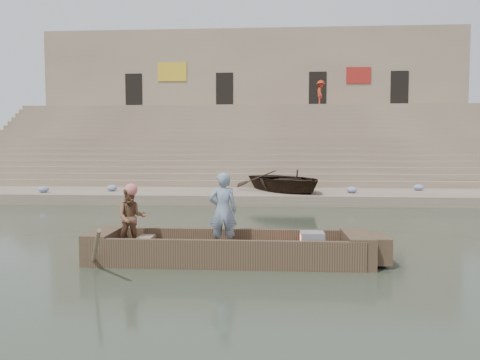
# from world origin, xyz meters

# --- Properties ---
(ground) EXTENTS (120.00, 120.00, 0.00)m
(ground) POSITION_xyz_m (0.00, 0.00, 0.00)
(ground) COLOR #293326
(ground) RESTS_ON ground
(lower_landing) EXTENTS (32.00, 4.00, 0.40)m
(lower_landing) POSITION_xyz_m (0.00, 8.00, 0.20)
(lower_landing) COLOR gray
(lower_landing) RESTS_ON ground
(mid_landing) EXTENTS (32.00, 3.00, 2.80)m
(mid_landing) POSITION_xyz_m (0.00, 15.50, 1.40)
(mid_landing) COLOR gray
(mid_landing) RESTS_ON ground
(upper_landing) EXTENTS (32.00, 3.00, 5.20)m
(upper_landing) POSITION_xyz_m (0.00, 22.50, 2.60)
(upper_landing) COLOR gray
(upper_landing) RESTS_ON ground
(ghat_steps) EXTENTS (32.00, 11.00, 5.20)m
(ghat_steps) POSITION_xyz_m (0.00, 17.19, 1.80)
(ghat_steps) COLOR gray
(ghat_steps) RESTS_ON ground
(building_wall) EXTENTS (32.00, 5.07, 11.20)m
(building_wall) POSITION_xyz_m (0.00, 26.50, 5.60)
(building_wall) COLOR gray
(building_wall) RESTS_ON ground
(main_rowboat) EXTENTS (5.00, 1.30, 0.22)m
(main_rowboat) POSITION_xyz_m (0.73, -2.84, 0.11)
(main_rowboat) COLOR brown
(main_rowboat) RESTS_ON ground
(rowboat_trim) EXTENTS (6.04, 2.63, 1.94)m
(rowboat_trim) POSITION_xyz_m (0.94, -2.85, 0.31)
(rowboat_trim) COLOR brown
(rowboat_trim) RESTS_ON ground
(standing_man) EXTENTS (0.62, 0.45, 1.57)m
(standing_man) POSITION_xyz_m (0.61, -2.71, 1.00)
(standing_man) COLOR navy
(standing_man) RESTS_ON main_rowboat
(rowing_man) EXTENTS (0.74, 0.66, 1.27)m
(rowing_man) POSITION_xyz_m (-1.27, -2.73, 0.85)
(rowing_man) COLOR #216535
(rowing_man) RESTS_ON main_rowboat
(television) EXTENTS (0.46, 0.42, 0.40)m
(television) POSITION_xyz_m (2.39, -2.84, 0.42)
(television) COLOR gray
(television) RESTS_ON main_rowboat
(beached_rowboat) EXTENTS (5.07, 5.52, 0.93)m
(beached_rowboat) POSITION_xyz_m (2.20, 8.08, 0.87)
(beached_rowboat) COLOR #2D2116
(beached_rowboat) RESTS_ON lower_landing
(pedestrian) EXTENTS (0.76, 1.20, 1.77)m
(pedestrian) POSITION_xyz_m (5.01, 21.88, 6.09)
(pedestrian) COLOR #AC2F1D
(pedestrian) RESTS_ON upper_landing
(cloth_bundles) EXTENTS (16.36, 2.44, 0.26)m
(cloth_bundles) POSITION_xyz_m (-0.07, 7.81, 0.53)
(cloth_bundles) COLOR #3F5999
(cloth_bundles) RESTS_ON lower_landing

